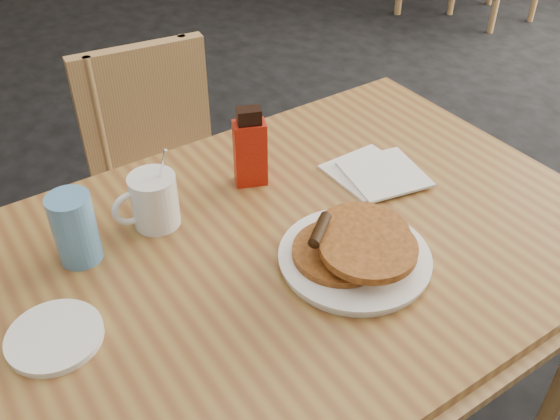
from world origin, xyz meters
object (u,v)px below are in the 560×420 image
object	(u,v)px
chair_main_far	(163,166)
blue_tumbler	(75,228)
syrup_bottle	(250,149)
coffee_mug	(153,200)
pancake_plate	(355,252)
main_table	(285,260)

from	to	relation	value
chair_main_far	blue_tumbler	distance (m)	0.74
chair_main_far	syrup_bottle	bearing A→B (deg)	-83.04
chair_main_far	blue_tumbler	xyz separation A→B (m)	(-0.36, -0.56, 0.32)
coffee_mug	blue_tumbler	size ratio (longest dim) A/B	1.24
chair_main_far	pancake_plate	world-z (taller)	same
coffee_mug	blue_tumbler	bearing A→B (deg)	176.91
main_table	pancake_plate	bearing A→B (deg)	-52.88
coffee_mug	blue_tumbler	distance (m)	0.16
pancake_plate	blue_tumbler	xyz separation A→B (m)	(-0.42, 0.27, 0.04)
chair_main_far	pancake_plate	bearing A→B (deg)	-81.16
main_table	chair_main_far	size ratio (longest dim) A/B	1.59
chair_main_far	syrup_bottle	distance (m)	0.61
pancake_plate	syrup_bottle	distance (m)	0.32
chair_main_far	syrup_bottle	world-z (taller)	syrup_bottle
coffee_mug	pancake_plate	bearing A→B (deg)	-58.78
blue_tumbler	syrup_bottle	bearing A→B (deg)	7.03
main_table	pancake_plate	world-z (taller)	pancake_plate
coffee_mug	chair_main_far	bearing A→B (deg)	57.84
main_table	syrup_bottle	bearing A→B (deg)	78.68
chair_main_far	coffee_mug	distance (m)	0.66
main_table	syrup_bottle	distance (m)	0.25
coffee_mug	syrup_bottle	world-z (taller)	syrup_bottle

